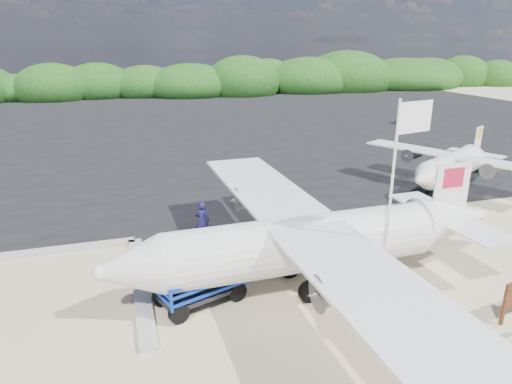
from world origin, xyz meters
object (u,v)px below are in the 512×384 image
flagpole (379,313)px  aircraft_large (309,137)px  baggage_cart (200,303)px  aircraft_small (66,135)px  crew_b (303,231)px  crew_a (202,221)px

flagpole → aircraft_large: flagpole is taller
baggage_cart → aircraft_small: size_ratio=0.35×
baggage_cart → aircraft_small: bearing=82.9°
baggage_cart → crew_b: size_ratio=1.56×
flagpole → crew_b: (-0.60, 4.39, 0.89)m
flagpole → crew_b: size_ratio=3.50×
aircraft_large → aircraft_small: size_ratio=1.97×
aircraft_small → crew_b: bearing=85.0°
flagpole → aircraft_small: bearing=109.6°
baggage_cart → crew_a: crew_a is taller
crew_a → aircraft_small: 25.23m
crew_b → aircraft_large: bearing=-104.1°
baggage_cart → flagpole: bearing=-41.9°
baggage_cart → aircraft_small: (-6.07, 28.83, 0.00)m
flagpole → crew_a: (-3.97, 6.70, 0.79)m
crew_a → flagpole: bearing=135.5°
flagpole → aircraft_large: bearing=71.2°
crew_b → aircraft_small: crew_b is taller
flagpole → crew_b: bearing=97.8°
baggage_cart → aircraft_small: 29.46m
crew_a → baggage_cart: bearing=93.1°
baggage_cart → crew_b: crew_b is taller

